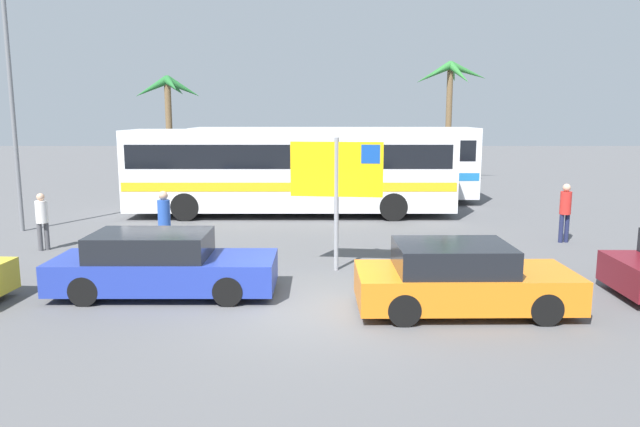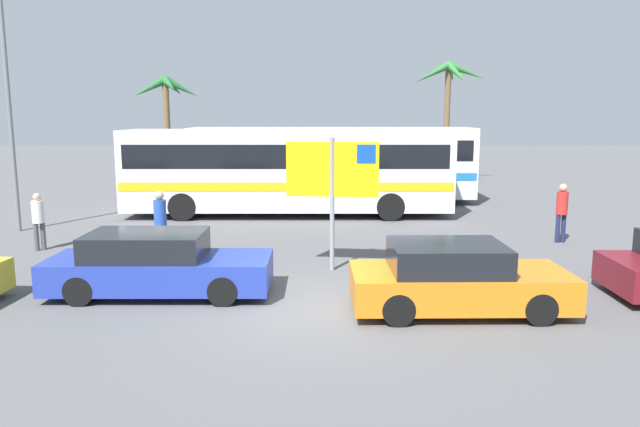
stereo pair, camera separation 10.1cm
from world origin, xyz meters
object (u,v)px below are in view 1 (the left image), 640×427
car_orange (459,279)px  bus_rear_coach (332,160)px  pedestrian_crossing_lot (162,219)px  ferry_sign (336,175)px  pedestrian_by_bus (39,217)px  car_blue (159,265)px  bus_front_coach (288,168)px  pedestrian_near_sign (563,208)px

car_orange → bus_rear_coach: bearing=97.5°
pedestrian_crossing_lot → ferry_sign: bearing=52.0°
bus_rear_coach → pedestrian_by_bus: bearing=-131.7°
pedestrian_by_bus → bus_rear_coach: bearing=-81.3°
car_orange → pedestrian_by_bus: bearing=152.7°
car_blue → bus_front_coach: bearing=77.7°
bus_front_coach → car_blue: 10.27m
ferry_sign → car_orange: ferry_sign is taller
bus_front_coach → bus_rear_coach: size_ratio=1.00×
ferry_sign → pedestrian_crossing_lot: size_ratio=1.79×
car_blue → pedestrian_by_bus: size_ratio=2.87×
bus_rear_coach → pedestrian_by_bus: 12.45m
pedestrian_by_bus → pedestrian_crossing_lot: bearing=-144.9°
bus_front_coach → car_blue: (-2.22, -9.97, -1.15)m
ferry_sign → pedestrian_crossing_lot: ferry_sign is taller
bus_front_coach → pedestrian_near_sign: 9.61m
bus_rear_coach → car_orange: bus_rear_coach is taller
ferry_sign → car_blue: ferry_sign is taller
bus_rear_coach → ferry_sign: bearing=-90.8°
bus_front_coach → pedestrian_by_bus: 8.85m
ferry_sign → pedestrian_by_bus: (-8.11, 2.14, -1.39)m
ferry_sign → pedestrian_near_sign: (6.75, 3.17, -1.30)m
pedestrian_by_bus → car_orange: bearing=-156.2°
pedestrian_near_sign → pedestrian_crossing_lot: bearing=-89.6°
car_orange → pedestrian_near_sign: bearing=53.4°
car_blue → ferry_sign: bearing=27.9°
bus_rear_coach → pedestrian_by_bus: size_ratio=7.43×
car_orange → pedestrian_by_bus: size_ratio=2.58×
ferry_sign → car_orange: 4.14m
car_blue → pedestrian_near_sign: pedestrian_near_sign is taller
bus_rear_coach → car_blue: (-3.90, -13.38, -1.15)m
bus_front_coach → ferry_sign: bearing=-79.2°
pedestrian_near_sign → bus_rear_coach: bearing=-151.2°
bus_front_coach → pedestrian_near_sign: (8.28, -4.82, -0.76)m
ferry_sign → pedestrian_by_bus: 8.51m
pedestrian_crossing_lot → pedestrian_by_bus: bearing=-128.9°
pedestrian_crossing_lot → bus_front_coach: bearing=133.1°
bus_rear_coach → pedestrian_near_sign: (6.59, -8.24, -0.76)m
pedestrian_by_bus → pedestrian_crossing_lot: size_ratio=0.89×
pedestrian_by_bus → pedestrian_near_sign: bearing=-125.6°
car_blue → bus_rear_coach: bearing=73.9°
car_orange → pedestrian_near_sign: (4.49, 6.21, 0.39)m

